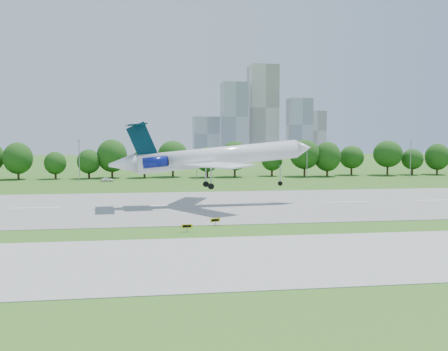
% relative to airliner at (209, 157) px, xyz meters
% --- Properties ---
extents(ground, '(600.00, 600.00, 0.00)m').
position_rel_airliner_xyz_m(ground, '(-12.35, -24.79, -9.37)').
color(ground, '#265D18').
rests_on(ground, ground).
extents(runway, '(400.00, 45.00, 0.08)m').
position_rel_airliner_xyz_m(runway, '(-12.35, 0.21, -9.33)').
color(runway, gray).
rests_on(runway, ground).
extents(taxiway, '(400.00, 23.00, 0.08)m').
position_rel_airliner_xyz_m(taxiway, '(-12.35, -42.79, -9.33)').
color(taxiway, '#ADADA8').
rests_on(taxiway, ground).
extents(tree_line, '(288.40, 8.40, 10.40)m').
position_rel_airliner_xyz_m(tree_line, '(-12.35, 67.21, -3.18)').
color(tree_line, '#382314').
rests_on(tree_line, ground).
extents(light_poles, '(175.90, 0.25, 12.19)m').
position_rel_airliner_xyz_m(light_poles, '(-14.85, 57.21, -3.03)').
color(light_poles, gray).
rests_on(light_poles, ground).
extents(skyline, '(127.00, 52.00, 80.00)m').
position_rel_airliner_xyz_m(skyline, '(87.82, 365.82, 21.09)').
color(skyline, '#B2B2B7').
rests_on(skyline, ground).
extents(airliner, '(40.40, 29.15, 12.76)m').
position_rel_airliner_xyz_m(airliner, '(0.00, 0.00, 0.00)').
color(airliner, white).
rests_on(airliner, ground).
extents(taxi_sign_centre, '(1.55, 0.26, 1.08)m').
position_rel_airliner_xyz_m(taxi_sign_centre, '(-6.05, -26.65, -8.57)').
color(taxi_sign_centre, gray).
rests_on(taxi_sign_centre, ground).
extents(taxi_sign_right, '(1.57, 0.68, 1.12)m').
position_rel_airliner_xyz_m(taxi_sign_right, '(-1.55, -22.35, -8.55)').
color(taxi_sign_right, gray).
rests_on(taxi_sign_right, ground).
extents(service_vehicle_b, '(3.95, 2.43, 1.26)m').
position_rel_airliner_xyz_m(service_vehicle_b, '(-24.10, 54.52, -8.74)').
color(service_vehicle_b, white).
rests_on(service_vehicle_b, ground).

